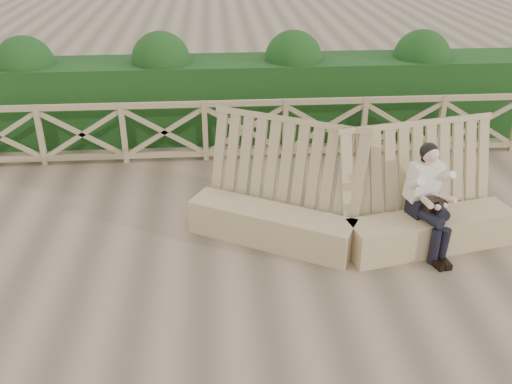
{
  "coord_description": "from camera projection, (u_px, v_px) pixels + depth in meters",
  "views": [
    {
      "loc": [
        -0.52,
        -6.02,
        4.22
      ],
      "look_at": [
        -0.04,
        0.4,
        0.9
      ],
      "focal_mm": 40.0,
      "sensor_mm": 36.0,
      "label": 1
    }
  ],
  "objects": [
    {
      "name": "hedge",
      "position": [
        241.0,
        98.0,
        11.12
      ],
      "size": [
        12.0,
        1.2,
        1.5
      ],
      "primitive_type": "cube",
      "color": "black",
      "rests_on": "ground"
    },
    {
      "name": "bench",
      "position": [
        350.0,
        215.0,
        7.7
      ],
      "size": [
        4.4,
        1.79,
        1.62
      ],
      "rotation": [
        0.0,
        0.0,
        -0.2
      ],
      "color": "#8A744E",
      "rests_on": "ground"
    },
    {
      "name": "woman",
      "position": [
        429.0,
        195.0,
        7.38
      ],
      "size": [
        0.55,
        0.93,
        1.49
      ],
      "rotation": [
        0.0,
        0.0,
        0.33
      ],
      "color": "black",
      "rests_on": "ground"
    },
    {
      "name": "guardrail",
      "position": [
        245.0,
        130.0,
        10.15
      ],
      "size": [
        10.1,
        0.09,
        1.1
      ],
      "color": "#8A7150",
      "rests_on": "ground"
    },
    {
      "name": "ground",
      "position": [
        261.0,
        268.0,
        7.3
      ],
      "size": [
        60.0,
        60.0,
        0.0
      ],
      "primitive_type": "plane",
      "color": "brown",
      "rests_on": "ground"
    }
  ]
}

